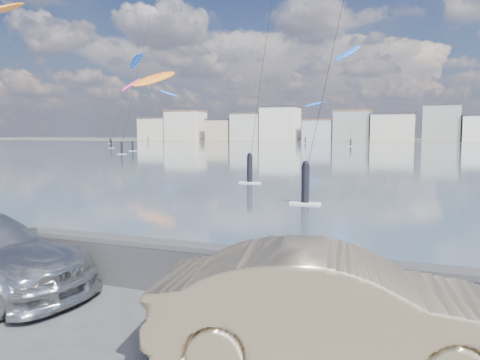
# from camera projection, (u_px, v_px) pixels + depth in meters

# --- Properties ---
(ground) EXTENTS (700.00, 700.00, 0.00)m
(ground) POSITION_uv_depth(u_px,v_px,m) (82.00, 347.00, 7.04)
(ground) COLOR #333335
(ground) RESTS_ON ground
(bay_water) EXTENTS (500.00, 177.00, 0.00)m
(bay_water) POSITION_uv_depth(u_px,v_px,m) (396.00, 150.00, 91.90)
(bay_water) COLOR #3B4C57
(bay_water) RESTS_ON ground
(far_shore_strip) EXTENTS (500.00, 60.00, 0.00)m
(far_shore_strip) POSITION_uv_depth(u_px,v_px,m) (410.00, 141.00, 192.52)
(far_shore_strip) COLOR #4C473D
(far_shore_strip) RESTS_ON ground
(seawall) EXTENTS (400.00, 0.36, 1.08)m
(seawall) POSITION_uv_depth(u_px,v_px,m) (171.00, 263.00, 9.48)
(seawall) COLOR #28282B
(seawall) RESTS_ON ground
(far_buildings) EXTENTS (240.79, 13.26, 14.60)m
(far_buildings) POSITION_uv_depth(u_px,v_px,m) (413.00, 126.00, 178.47)
(far_buildings) COLOR beige
(far_buildings) RESTS_ON ground
(car_champagne) EXTENTS (5.21, 2.69, 1.63)m
(car_champagne) POSITION_uv_depth(u_px,v_px,m) (333.00, 308.00, 6.43)
(car_champagne) COLOR tan
(car_champagne) RESTS_ON ground
(kitesurfer_1) EXTENTS (6.92, 13.25, 16.69)m
(kitesurfer_1) POSITION_uv_depth(u_px,v_px,m) (154.00, 79.00, 91.82)
(kitesurfer_1) COLOR orange
(kitesurfer_1) RESTS_ON ground
(kitesurfer_9) EXTENTS (7.74, 9.16, 26.46)m
(kitesurfer_9) POSITION_uv_depth(u_px,v_px,m) (347.00, 55.00, 119.51)
(kitesurfer_9) COLOR blue
(kitesurfer_9) RESTS_ON ground
(kitesurfer_14) EXTENTS (8.15, 14.85, 20.60)m
(kitesurfer_14) POSITION_uv_depth(u_px,v_px,m) (168.00, 94.00, 181.42)
(kitesurfer_14) COLOR blue
(kitesurfer_14) RESTS_ON ground
(kitesurfer_15) EXTENTS (3.03, 14.09, 17.40)m
(kitesurfer_15) POSITION_uv_depth(u_px,v_px,m) (131.00, 86.00, 110.92)
(kitesurfer_15) COLOR #E5338C
(kitesurfer_15) RESTS_ON ground
(kitesurfer_17) EXTENTS (6.93, 13.08, 14.82)m
(kitesurfer_17) POSITION_uv_depth(u_px,v_px,m) (314.00, 105.00, 163.51)
(kitesurfer_17) COLOR blue
(kitesurfer_17) RESTS_ON ground
(kitesurfer_20) EXTENTS (9.96, 18.99, 30.40)m
(kitesurfer_20) POSITION_uv_depth(u_px,v_px,m) (136.00, 61.00, 158.91)
(kitesurfer_20) COLOR blue
(kitesurfer_20) RESTS_ON ground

